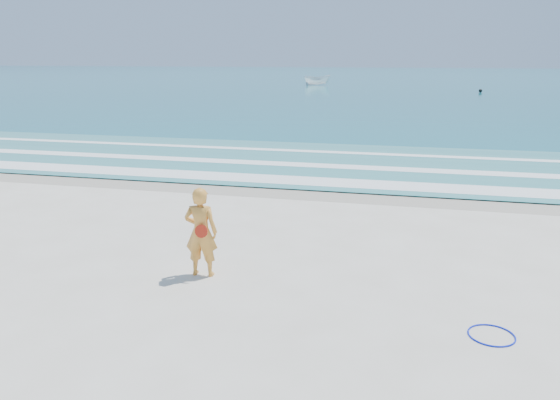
# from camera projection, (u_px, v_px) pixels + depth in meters

# --- Properties ---
(ground) EXTENTS (400.00, 400.00, 0.00)m
(ground) POSITION_uv_depth(u_px,v_px,m) (213.00, 307.00, 9.89)
(ground) COLOR silver
(ground) RESTS_ON ground
(wet_sand) EXTENTS (400.00, 2.40, 0.00)m
(wet_sand) POSITION_uv_depth(u_px,v_px,m) (306.00, 191.00, 18.34)
(wet_sand) COLOR #B2A893
(wet_sand) RESTS_ON ground
(ocean) EXTENTS (400.00, 190.00, 0.04)m
(ocean) POSITION_uv_depth(u_px,v_px,m) (397.00, 78.00, 108.53)
(ocean) COLOR #19727F
(ocean) RESTS_ON ground
(shallow) EXTENTS (400.00, 10.00, 0.01)m
(shallow) POSITION_uv_depth(u_px,v_px,m) (329.00, 162.00, 23.03)
(shallow) COLOR #59B7AD
(shallow) RESTS_ON ocean
(foam_near) EXTENTS (400.00, 1.40, 0.01)m
(foam_near) POSITION_uv_depth(u_px,v_px,m) (313.00, 181.00, 19.55)
(foam_near) COLOR white
(foam_near) RESTS_ON shallow
(foam_mid) EXTENTS (400.00, 0.90, 0.01)m
(foam_mid) POSITION_uv_depth(u_px,v_px,m) (326.00, 166.00, 22.27)
(foam_mid) COLOR white
(foam_mid) RESTS_ON shallow
(foam_far) EXTENTS (400.00, 0.60, 0.01)m
(foam_far) POSITION_uv_depth(u_px,v_px,m) (337.00, 152.00, 25.37)
(foam_far) COLOR white
(foam_far) RESTS_ON shallow
(hoop) EXTENTS (0.89, 0.89, 0.03)m
(hoop) POSITION_uv_depth(u_px,v_px,m) (491.00, 335.00, 8.87)
(hoop) COLOR #0B20CF
(hoop) RESTS_ON ground
(boat) EXTENTS (4.22, 2.88, 1.53)m
(boat) POSITION_uv_depth(u_px,v_px,m) (317.00, 80.00, 82.31)
(boat) COLOR white
(boat) RESTS_ON ocean
(buoy) EXTENTS (0.42, 0.42, 0.42)m
(buoy) POSITION_uv_depth(u_px,v_px,m) (480.00, 91.00, 66.32)
(buoy) COLOR black
(buoy) RESTS_ON ocean
(woman) EXTENTS (0.72, 0.50, 1.87)m
(woman) POSITION_uv_depth(u_px,v_px,m) (201.00, 232.00, 11.12)
(woman) COLOR orange
(woman) RESTS_ON ground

